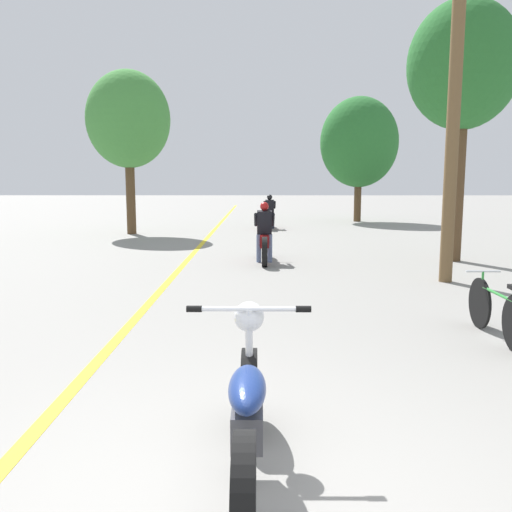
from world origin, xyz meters
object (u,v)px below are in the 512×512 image
object	(u,v)px
motorcycle_foreground	(247,412)
motorcycle_rider_far	(270,216)
bicycle_parked	(497,311)
roadside_tree_left	(128,120)
motorcycle_rider_lead	(264,240)
roadside_tree_right_near	(463,67)
roadside_tree_right_far	(359,142)
utility_pole	(455,86)

from	to	relation	value
motorcycle_foreground	motorcycle_rider_far	distance (m)	17.72
motorcycle_rider_far	bicycle_parked	bearing A→B (deg)	-80.30
roadside_tree_left	motorcycle_foreground	xyz separation A→B (m)	(4.46, -15.69, -3.48)
motorcycle_foreground	motorcycle_rider_lead	bearing A→B (deg)	88.87
roadside_tree_right_near	roadside_tree_right_far	xyz separation A→B (m)	(-0.19, 11.88, -0.91)
roadside_tree_right_near	roadside_tree_left	size ratio (longest dim) A/B	1.06
roadside_tree_left	motorcycle_foreground	world-z (taller)	roadside_tree_left
motorcycle_rider_lead	bicycle_parked	size ratio (longest dim) A/B	1.22
roadside_tree_left	roadside_tree_right_near	bearing A→B (deg)	-34.30
motorcycle_rider_lead	roadside_tree_right_near	bearing A→B (deg)	2.73
roadside_tree_left	bicycle_parked	xyz separation A→B (m)	(7.41, -12.61, -3.57)
utility_pole	roadside_tree_right_far	size ratio (longest dim) A/B	1.27
roadside_tree_right_far	motorcycle_rider_far	xyz separation A→B (m)	(-4.05, -3.61, -3.03)
utility_pole	motorcycle_rider_far	size ratio (longest dim) A/B	3.29
utility_pole	roadside_tree_left	xyz separation A→B (m)	(-8.06, 8.87, 0.32)
roadside_tree_right_near	motorcycle_rider_lead	bearing A→B (deg)	-177.27
roadside_tree_right_far	motorcycle_rider_far	world-z (taller)	roadside_tree_right_far
roadside_tree_right_near	bicycle_parked	size ratio (longest dim) A/B	3.53
motorcycle_foreground	motorcycle_rider_lead	distance (m)	9.24
motorcycle_rider_lead	roadside_tree_left	bearing A→B (deg)	125.70
utility_pole	bicycle_parked	size ratio (longest dim) A/B	4.18
roadside_tree_left	bicycle_parked	world-z (taller)	roadside_tree_left
motorcycle_foreground	roadside_tree_left	bearing A→B (deg)	105.85
roadside_tree_right_near	motorcycle_rider_lead	distance (m)	5.97
roadside_tree_right_near	motorcycle_foreground	size ratio (longest dim) A/B	2.91
utility_pole	motorcycle_rider_far	distance (m)	11.76
roadside_tree_left	utility_pole	bearing A→B (deg)	-47.71
roadside_tree_right_far	roadside_tree_left	world-z (taller)	roadside_tree_left
utility_pole	motorcycle_rider_lead	bearing A→B (deg)	144.86
roadside_tree_right_far	motorcycle_foreground	world-z (taller)	roadside_tree_right_far
roadside_tree_right_near	roadside_tree_right_far	world-z (taller)	roadside_tree_right_near
motorcycle_rider_lead	motorcycle_foreground	bearing A→B (deg)	-91.13
roadside_tree_right_far	roadside_tree_left	size ratio (longest dim) A/B	0.99
utility_pole	roadside_tree_right_near	distance (m)	2.96
roadside_tree_right_far	motorcycle_rider_lead	xyz separation A→B (m)	(-4.32, -12.10, -3.01)
motorcycle_foreground	motorcycle_rider_far	bearing A→B (deg)	88.54
motorcycle_foreground	roadside_tree_right_far	bearing A→B (deg)	78.08
bicycle_parked	utility_pole	bearing A→B (deg)	80.06
roadside_tree_right_far	motorcycle_rider_lead	size ratio (longest dim) A/B	2.70
bicycle_parked	motorcycle_rider_lead	bearing A→B (deg)	114.24
utility_pole	roadside_tree_right_far	world-z (taller)	utility_pole
roadside_tree_left	motorcycle_rider_far	bearing A→B (deg)	22.45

